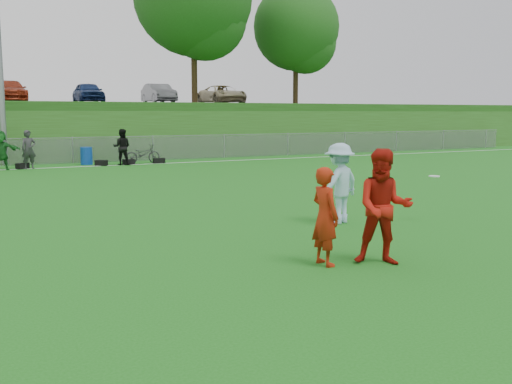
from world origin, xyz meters
TOP-DOWN VIEW (x-y plane):
  - ground at (0.00, 0.00)m, footprint 120.00×120.00m
  - sideline_far at (0.00, 18.00)m, footprint 60.00×0.10m
  - fence at (0.00, 20.00)m, footprint 58.00×0.06m
  - berm at (0.00, 31.00)m, footprint 120.00×18.00m
  - parking_lot at (0.00, 33.00)m, footprint 120.00×12.00m
  - tree_green_near at (8.16, 24.42)m, footprint 7.14×7.14m
  - tree_green_far at (16.16, 25.92)m, footprint 5.88×5.88m
  - car_row at (-1.17, 32.00)m, footprint 32.04×5.18m
  - spectator_row at (-2.72, 18.00)m, footprint 9.48×0.90m
  - gear_bags at (1.13, 18.10)m, footprint 6.76×0.57m
  - player_red_left at (0.65, -1.22)m, footprint 0.42×0.60m
  - player_red_center at (1.52, -1.60)m, footprint 1.15×1.10m
  - player_blue at (2.87, 1.60)m, footprint 1.30×1.00m
  - frisbee at (4.92, 0.85)m, footprint 0.24×0.24m
  - recycling_bin at (0.47, 19.00)m, footprint 0.57×0.57m
  - bicycle at (3.00, 18.32)m, footprint 1.84×0.85m

SIDE VIEW (x-z plane):
  - ground at x=0.00m, z-range 0.00..0.00m
  - sideline_far at x=0.00m, z-range 0.00..0.01m
  - gear_bags at x=1.13m, z-range 0.00..0.26m
  - recycling_bin at x=0.47m, z-range 0.00..0.83m
  - bicycle at x=3.00m, z-range 0.00..0.93m
  - fence at x=0.00m, z-range 0.00..1.30m
  - player_red_left at x=0.65m, z-range 0.00..1.59m
  - spectator_row at x=-2.72m, z-range 0.00..1.69m
  - player_blue at x=2.87m, z-range 0.00..1.78m
  - player_red_center at x=1.52m, z-range 0.00..1.87m
  - frisbee at x=4.92m, z-range 1.01..1.04m
  - berm at x=0.00m, z-range 0.00..3.00m
  - parking_lot at x=0.00m, z-range 3.00..3.10m
  - car_row at x=-1.17m, z-range 3.10..4.54m
  - tree_green_far at x=16.16m, z-range 3.87..12.06m
  - tree_green_near at x=8.16m, z-range 4.06..14.00m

